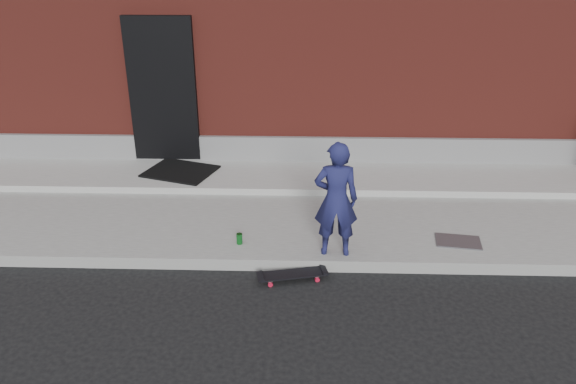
{
  "coord_description": "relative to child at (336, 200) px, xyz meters",
  "views": [
    {
      "loc": [
        -0.38,
        -5.59,
        3.56
      ],
      "look_at": [
        -0.58,
        0.8,
        0.66
      ],
      "focal_mm": 35.0,
      "sensor_mm": 36.0,
      "label": 1
    }
  ],
  "objects": [
    {
      "name": "soda_can",
      "position": [
        -1.15,
        0.18,
        -0.63
      ],
      "size": [
        0.09,
        0.09,
        0.13
      ],
      "primitive_type": "cylinder",
      "rotation": [
        0.0,
        0.0,
        -0.31
      ],
      "color": "#197E29",
      "rests_on": "sidewalk"
    },
    {
      "name": "apron",
      "position": [
        0.01,
        2.2,
        -0.65
      ],
      "size": [
        20.0,
        1.2,
        0.1
      ],
      "primitive_type": "cube",
      "color": "gray",
      "rests_on": "sidewalk"
    },
    {
      "name": "ground",
      "position": [
        0.01,
        -0.2,
        -0.85
      ],
      "size": [
        80.0,
        80.0,
        0.0
      ],
      "primitive_type": "plane",
      "color": "black",
      "rests_on": "ground"
    },
    {
      "name": "utility_plate",
      "position": [
        1.54,
        0.3,
        -0.69
      ],
      "size": [
        0.58,
        0.42,
        0.02
      ],
      "primitive_type": "cube",
      "rotation": [
        0.0,
        0.0,
        -0.14
      ],
      "color": "#5C5C62",
      "rests_on": "sidewalk"
    },
    {
      "name": "skateboard",
      "position": [
        -0.48,
        -0.37,
        -0.77
      ],
      "size": [
        0.8,
        0.36,
        0.09
      ],
      "color": "red",
      "rests_on": "ground"
    },
    {
      "name": "sidewalk",
      "position": [
        0.01,
        1.3,
        -0.77
      ],
      "size": [
        20.0,
        3.0,
        0.15
      ],
      "primitive_type": "cube",
      "color": "gray",
      "rests_on": "ground"
    },
    {
      "name": "child",
      "position": [
        0.0,
        0.0,
        0.0
      ],
      "size": [
        0.51,
        0.34,
        1.39
      ],
      "primitive_type": "imported",
      "rotation": [
        0.0,
        0.0,
        3.14
      ],
      "color": "#1B1D4C",
      "rests_on": "sidewalk"
    },
    {
      "name": "doormat",
      "position": [
        -2.29,
        2.21,
        -0.58
      ],
      "size": [
        1.2,
        1.08,
        0.03
      ],
      "primitive_type": "cube",
      "rotation": [
        0.0,
        0.0,
        -0.32
      ],
      "color": "black",
      "rests_on": "apron"
    }
  ]
}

